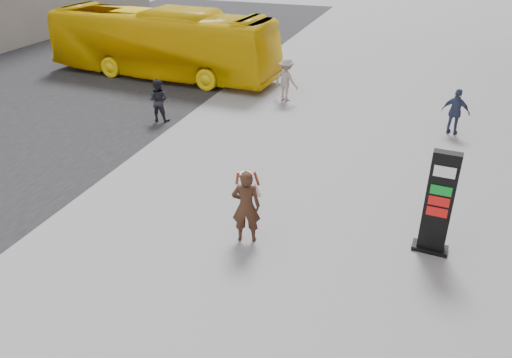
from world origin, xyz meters
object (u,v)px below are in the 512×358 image
(info_pylon, at_px, (439,204))
(pedestrian_c, at_px, (456,112))
(bus, at_px, (161,43))
(pedestrian_b, at_px, (286,79))
(pedestrian_a, at_px, (158,100))
(woman, at_px, (246,205))

(info_pylon, bearing_deg, pedestrian_c, 91.09)
(bus, height_order, pedestrian_b, bus)
(pedestrian_b, bearing_deg, bus, 10.78)
(pedestrian_a, distance_m, pedestrian_b, 5.32)
(info_pylon, xyz_separation_m, woman, (-4.07, -0.98, -0.29))
(info_pylon, xyz_separation_m, pedestrian_b, (-6.02, 8.94, -0.34))
(bus, relative_size, pedestrian_c, 6.93)
(bus, relative_size, pedestrian_a, 7.06)
(woman, bearing_deg, info_pylon, 178.75)
(bus, bearing_deg, pedestrian_c, -99.04)
(pedestrian_a, distance_m, pedestrian_c, 10.44)
(info_pylon, xyz_separation_m, bus, (-12.46, 10.41, 0.33))
(woman, xyz_separation_m, bus, (-8.39, 11.40, 0.62))
(woman, bearing_deg, pedestrian_c, -133.07)
(info_pylon, distance_m, pedestrian_a, 11.04)
(pedestrian_c, bearing_deg, bus, 2.51)
(woman, distance_m, pedestrian_a, 8.37)
(info_pylon, distance_m, woman, 4.19)
(info_pylon, height_order, woman, info_pylon)
(info_pylon, distance_m, pedestrian_b, 10.79)
(info_pylon, bearing_deg, pedestrian_b, 128.46)
(bus, bearing_deg, pedestrian_a, -148.74)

